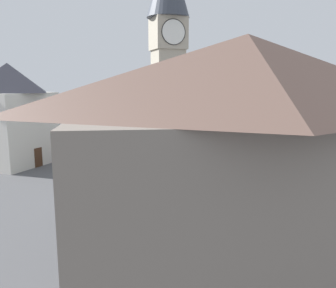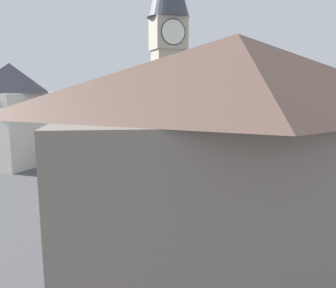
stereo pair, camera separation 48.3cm
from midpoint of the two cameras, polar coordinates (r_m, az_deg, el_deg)
name	(u,v)px [view 1 (the left image)]	position (r m, az deg, el deg)	size (l,w,h in m)	color
ground_plane	(168,182)	(32.43, -0.43, -6.28)	(200.00, 200.00, 0.00)	#4C4C4F
clock_tower	(168,45)	(31.29, -0.46, 15.86)	(3.67, 3.67, 21.00)	gray
car_blue_kerb	(133,156)	(40.46, -6.07, -1.93)	(4.20, 4.01, 1.53)	#2D5BB7
car_silver_kerb	(270,178)	(32.16, 15.89, -5.41)	(4.33, 3.80, 1.53)	#236B38
car_red_corner	(86,157)	(40.59, -13.54, -2.12)	(4.44, 3.40, 1.53)	red
car_white_side	(79,189)	(28.79, -14.85, -7.17)	(2.17, 4.30, 1.53)	white
car_black_far	(186,147)	(45.57, 2.66, -0.53)	(4.23, 2.01, 1.53)	#2D5BB7
pedestrian	(222,156)	(39.46, 8.51, -1.93)	(0.30, 0.55, 1.69)	black
tree	(190,117)	(38.21, 3.21, 4.42)	(5.89, 5.89, 8.34)	brown
building_shop_left	(242,199)	(11.71, 10.82, -8.78)	(12.22, 8.10, 10.56)	slate
building_terrace_right	(281,120)	(45.62, 17.68, 3.72)	(11.61, 13.00, 8.72)	silver
building_hall_far	(11,114)	(42.57, -24.64, 4.55)	(10.91, 10.95, 11.21)	beige
lamp_post	(221,159)	(26.79, 8.13, -2.48)	(0.36, 0.36, 5.01)	black
road_sign	(83,153)	(37.23, -14.18, -1.44)	(0.60, 0.07, 2.80)	gray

